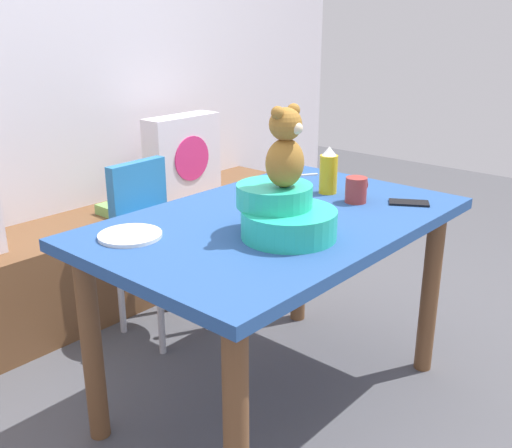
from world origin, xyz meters
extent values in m
plane|color=#4C4C51|center=(0.00, 0.00, 0.00)|extent=(8.00, 8.00, 0.00)
cube|color=silver|center=(0.00, 1.44, 1.30)|extent=(4.40, 0.10, 2.60)
cube|color=brown|center=(0.00, 1.17, 0.23)|extent=(2.60, 0.44, 0.46)
cube|color=silver|center=(0.60, 1.15, 0.68)|extent=(0.44, 0.14, 0.44)
cylinder|color=#E02D72|center=(0.60, 1.08, 0.68)|extent=(0.24, 0.01, 0.24)
cube|color=#75AD56|center=(0.18, 1.17, 0.49)|extent=(0.20, 0.14, 0.05)
cube|color=#264C8C|center=(0.00, 0.00, 0.72)|extent=(1.32, 0.84, 0.04)
cylinder|color=brown|center=(-0.57, -0.33, 0.35)|extent=(0.07, 0.07, 0.70)
cylinder|color=brown|center=(0.57, -0.33, 0.35)|extent=(0.07, 0.07, 0.70)
cylinder|color=brown|center=(-0.57, 0.33, 0.35)|extent=(0.07, 0.07, 0.70)
cylinder|color=brown|center=(0.57, 0.33, 0.35)|extent=(0.07, 0.07, 0.70)
cylinder|color=#2672B2|center=(0.07, 0.72, 0.51)|extent=(0.34, 0.34, 0.10)
cube|color=#2672B2|center=(0.06, 0.86, 0.67)|extent=(0.30, 0.06, 0.24)
cube|color=white|center=(0.08, 0.54, 0.58)|extent=(0.31, 0.21, 0.02)
cylinder|color=silver|center=(-0.07, 0.58, 0.23)|extent=(0.03, 0.03, 0.46)
cylinder|color=silver|center=(0.21, 0.58, 0.23)|extent=(0.03, 0.03, 0.46)
cylinder|color=silver|center=(-0.07, 0.86, 0.23)|extent=(0.03, 0.03, 0.46)
cylinder|color=silver|center=(0.21, 0.86, 0.23)|extent=(0.03, 0.03, 0.46)
cylinder|color=#27BE9B|center=(-0.13, -0.15, 0.79)|extent=(0.30, 0.30, 0.09)
cylinder|color=#27BE9B|center=(-0.13, -0.09, 0.86)|extent=(0.24, 0.24, 0.07)
ellipsoid|color=#9F6E2B|center=(-0.13, -0.13, 0.97)|extent=(0.13, 0.11, 0.15)
sphere|color=#9F6E2B|center=(-0.13, -0.13, 1.09)|extent=(0.10, 0.10, 0.10)
sphere|color=beige|center=(-0.13, -0.18, 1.08)|extent=(0.04, 0.04, 0.04)
sphere|color=#9F6E2B|center=(-0.17, -0.13, 1.13)|extent=(0.04, 0.04, 0.04)
sphere|color=#9F6E2B|center=(-0.10, -0.13, 1.13)|extent=(0.04, 0.04, 0.04)
cylinder|color=gold|center=(0.36, 0.04, 0.81)|extent=(0.07, 0.07, 0.15)
cone|color=white|center=(0.36, 0.04, 0.91)|extent=(0.06, 0.06, 0.03)
cylinder|color=#9E332D|center=(0.32, -0.11, 0.79)|extent=(0.08, 0.08, 0.09)
torus|color=#9E332D|center=(0.38, -0.11, 0.79)|extent=(0.06, 0.01, 0.06)
cylinder|color=white|center=(-0.46, 0.22, 0.75)|extent=(0.20, 0.20, 0.01)
cube|color=black|center=(0.44, -0.27, 0.74)|extent=(0.13, 0.16, 0.01)
cube|color=silver|center=(0.49, 0.28, 0.74)|extent=(0.15, 0.10, 0.01)
camera|label=1|loc=(-1.51, -1.22, 1.39)|focal=41.50mm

